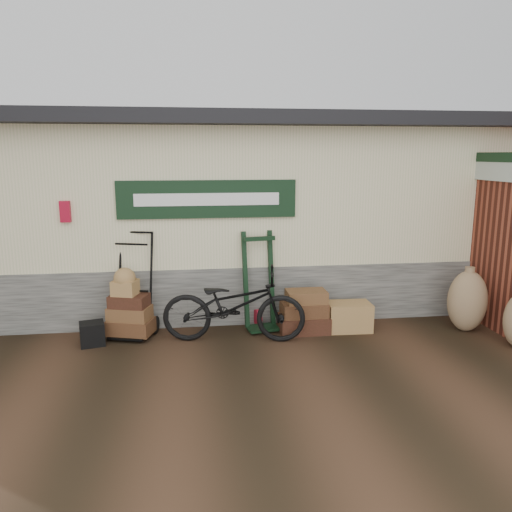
{
  "coord_description": "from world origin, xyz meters",
  "views": [
    {
      "loc": [
        -0.56,
        -6.33,
        2.59
      ],
      "look_at": [
        0.41,
        0.9,
        1.1
      ],
      "focal_mm": 35.0,
      "sensor_mm": 36.0,
      "label": 1
    }
  ],
  "objects": [
    {
      "name": "bicycle",
      "position": [
        0.02,
        0.33,
        0.58
      ],
      "size": [
        1.0,
        2.09,
        1.16
      ],
      "primitive_type": "imported",
      "rotation": [
        0.0,
        0.0,
        1.41
      ],
      "color": "black",
      "rests_on": "ground"
    },
    {
      "name": "wicker_hamper",
      "position": [
        1.76,
        0.55,
        0.21
      ],
      "size": [
        0.66,
        0.44,
        0.42
      ],
      "primitive_type": "cube",
      "rotation": [
        0.0,
        0.0,
        -0.04
      ],
      "color": "olive",
      "rests_on": "ground"
    },
    {
      "name": "green_barrow",
      "position": [
        0.45,
        0.81,
        0.73
      ],
      "size": [
        0.6,
        0.54,
        1.47
      ],
      "primitive_type": null,
      "rotation": [
        0.0,
        0.0,
        0.18
      ],
      "color": "black",
      "rests_on": "ground"
    },
    {
      "name": "porter_trolley",
      "position": [
        -1.4,
        0.8,
        0.77
      ],
      "size": [
        0.9,
        0.77,
        1.53
      ],
      "primitive_type": null,
      "rotation": [
        0.0,
        0.0,
        -0.3
      ],
      "color": "black",
      "rests_on": "ground"
    },
    {
      "name": "suitcase_stack",
      "position": [
        1.07,
        0.56,
        0.32
      ],
      "size": [
        0.73,
        0.46,
        0.64
      ],
      "primitive_type": null,
      "rotation": [
        0.0,
        0.0,
        0.0
      ],
      "color": "#331D10",
      "rests_on": "ground"
    },
    {
      "name": "black_trunk",
      "position": [
        -1.94,
        0.43,
        0.16
      ],
      "size": [
        0.38,
        0.35,
        0.32
      ],
      "primitive_type": "cube",
      "rotation": [
        0.0,
        0.0,
        0.24
      ],
      "color": "black",
      "rests_on": "ground"
    },
    {
      "name": "brick_outbuilding",
      "position": [
        4.7,
        1.19,
        1.3
      ],
      "size": [
        1.71,
        4.51,
        2.62
      ],
      "color": "maroon",
      "rests_on": "ground"
    },
    {
      "name": "burlap_sack_left",
      "position": [
        3.48,
        0.29,
        0.46
      ],
      "size": [
        0.65,
        0.57,
        0.92
      ],
      "primitive_type": "ellipsoid",
      "rotation": [
        0.0,
        0.0,
        -0.17
      ],
      "color": "#8C6D4B",
      "rests_on": "ground"
    },
    {
      "name": "station_building",
      "position": [
        -0.01,
        2.74,
        1.61
      ],
      "size": [
        14.4,
        4.1,
        3.2
      ],
      "color": "#4C4C47",
      "rests_on": "ground"
    },
    {
      "name": "ground",
      "position": [
        0.0,
        0.0,
        0.0
      ],
      "size": [
        80.0,
        80.0,
        0.0
      ],
      "primitive_type": "plane",
      "color": "black",
      "rests_on": "ground"
    }
  ]
}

